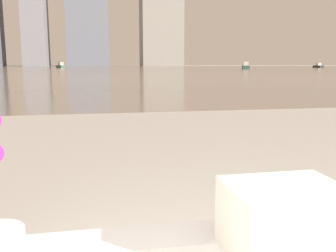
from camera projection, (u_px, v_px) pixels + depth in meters
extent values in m
cube|color=silver|center=(284.00, 247.00, 0.83)|extent=(0.25, 0.21, 0.04)
cube|color=silver|center=(285.00, 230.00, 0.82)|extent=(0.25, 0.21, 0.04)
cube|color=silver|center=(286.00, 213.00, 0.82)|extent=(0.25, 0.21, 0.04)
cube|color=silver|center=(287.00, 195.00, 0.81)|extent=(0.25, 0.21, 0.04)
cube|color=gray|center=(97.00, 69.00, 60.04)|extent=(180.00, 110.00, 0.01)
cube|color=#335647|center=(246.00, 67.00, 59.71)|extent=(1.97, 3.24, 0.54)
cube|color=silver|center=(246.00, 64.00, 59.62)|extent=(1.09, 1.33, 0.61)
cube|color=#335647|center=(61.00, 66.00, 74.63)|extent=(2.14, 3.09, 0.51)
cube|color=#B2A893|center=(61.00, 64.00, 74.54)|extent=(1.12, 1.30, 0.59)
cube|color=#2D2D33|center=(318.00, 67.00, 75.56)|extent=(0.90, 2.60, 0.45)
cube|color=silver|center=(318.00, 64.00, 75.48)|extent=(0.65, 0.97, 0.52)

